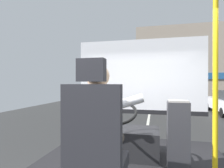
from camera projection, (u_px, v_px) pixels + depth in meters
name	position (u px, v px, depth m)	size (l,w,h in m)	color
ground	(149.00, 115.00, 10.62)	(18.00, 44.00, 0.06)	#313131
driver_seat	(95.00, 149.00, 1.53)	(0.48, 0.48, 1.28)	black
bus_driver	(99.00, 123.00, 1.64)	(0.78, 0.57, 0.83)	#332D28
steering_console	(121.00, 140.00, 2.72)	(1.10, 0.99, 0.83)	black
handrail_pole	(215.00, 76.00, 1.60)	(0.04, 0.04, 2.30)	gold
fare_box	(178.00, 135.00, 2.25)	(0.26, 0.24, 0.87)	#333338
windshield_panel	(139.00, 85.00, 3.62)	(2.50, 0.08, 1.48)	silver
street_tree	(108.00, 60.00, 13.93)	(2.77, 2.77, 4.99)	#4C3828
shop_building	(192.00, 65.00, 19.68)	(11.59, 5.08, 7.54)	gray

